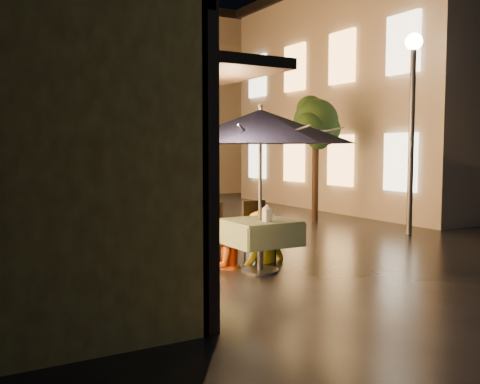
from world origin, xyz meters
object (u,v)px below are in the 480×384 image
patio_umbrella (260,127)px  table_lantern (267,212)px  person_yellow (262,212)px  bicycle_0 (153,224)px  cafe_table (260,233)px  streetlamp_near (412,97)px  person_orange (224,222)px

patio_umbrella → table_lantern: bearing=-90.0°
person_yellow → bicycle_0: size_ratio=0.97×
cafe_table → patio_umbrella: bearing=180.0°
table_lantern → bicycle_0: size_ratio=0.15×
cafe_table → bicycle_0: bearing=104.5°
streetlamp_near → person_yellow: size_ratio=2.60×
table_lantern → patio_umbrella: bearing=90.0°
streetlamp_near → person_yellow: streetlamp_near is taller
cafe_table → person_yellow: 0.75m
streetlamp_near → table_lantern: 5.30m
streetlamp_near → person_orange: streetlamp_near is taller
table_lantern → person_orange: person_orange is taller
table_lantern → person_yellow: 0.89m
person_orange → table_lantern: bearing=101.5°
bicycle_0 → person_yellow: bearing=-149.7°
patio_umbrella → table_lantern: size_ratio=11.02×
streetlamp_near → cafe_table: (-4.63, -1.42, -2.33)m
table_lantern → person_orange: 0.81m
cafe_table → person_orange: size_ratio=0.70×
streetlamp_near → table_lantern: (-4.63, -1.62, -2.00)m
person_yellow → bicycle_0: (-1.09, 2.07, -0.37)m
table_lantern → bicycle_0: bearing=103.5°
patio_umbrella → bicycle_0: bearing=104.5°
patio_umbrella → cafe_table: bearing=0.0°
patio_umbrella → person_yellow: 1.51m
cafe_table → bicycle_0: (-0.69, 2.65, -0.15)m
table_lantern → bicycle_0: table_lantern is taller
streetlamp_near → cafe_table: 5.37m
cafe_table → person_yellow: (0.41, 0.59, 0.23)m
table_lantern → streetlamp_near: bearing=19.2°
person_yellow → bicycle_0: bearing=-72.7°
person_orange → bicycle_0: person_orange is taller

